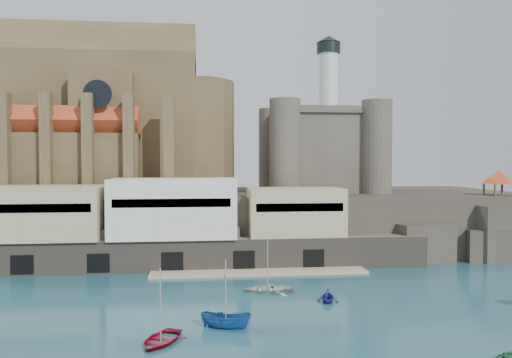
{
  "coord_description": "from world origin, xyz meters",
  "views": [
    {
      "loc": [
        -5.73,
        -50.1,
        15.48
      ],
      "look_at": [
        3.02,
        32.0,
        12.59
      ],
      "focal_mm": 35.0,
      "sensor_mm": 36.0,
      "label": 1
    }
  ],
  "objects_px": {
    "church": "(100,124)",
    "boat_0": "(161,342)",
    "castle_keep": "(320,146)",
    "boat_2": "(226,328)",
    "pavilion": "(499,179)"
  },
  "relations": [
    {
      "from": "church",
      "to": "boat_0",
      "type": "height_order",
      "value": "church"
    },
    {
      "from": "castle_keep",
      "to": "boat_2",
      "type": "xyz_separation_m",
      "value": [
        -19.75,
        -45.31,
        -18.31
      ]
    },
    {
      "from": "castle_keep",
      "to": "boat_2",
      "type": "distance_m",
      "value": 52.71
    },
    {
      "from": "pavilion",
      "to": "boat_2",
      "type": "distance_m",
      "value": 56.23
    },
    {
      "from": "church",
      "to": "boat_2",
      "type": "xyz_separation_m",
      "value": [
        20.45,
        -46.08,
        -22.13
      ]
    },
    {
      "from": "boat_0",
      "to": "pavilion",
      "type": "bearing_deg",
      "value": 55.9
    },
    {
      "from": "pavilion",
      "to": "boat_2",
      "type": "bearing_deg",
      "value": -146.5
    },
    {
      "from": "castle_keep",
      "to": "boat_2",
      "type": "relative_size",
      "value": 6.0
    },
    {
      "from": "castle_keep",
      "to": "boat_2",
      "type": "height_order",
      "value": "castle_keep"
    },
    {
      "from": "castle_keep",
      "to": "boat_2",
      "type": "bearing_deg",
      "value": -113.56
    },
    {
      "from": "church",
      "to": "pavilion",
      "type": "distance_m",
      "value": 68.65
    },
    {
      "from": "boat_0",
      "to": "boat_2",
      "type": "bearing_deg",
      "value": 51.57
    },
    {
      "from": "pavilion",
      "to": "boat_2",
      "type": "xyz_separation_m",
      "value": [
        -45.68,
        -30.23,
        -12.73
      ]
    },
    {
      "from": "boat_0",
      "to": "church",
      "type": "bearing_deg",
      "value": 129.6
    },
    {
      "from": "church",
      "to": "boat_0",
      "type": "xyz_separation_m",
      "value": [
        14.75,
        -49.2,
        -22.13
      ]
    }
  ]
}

